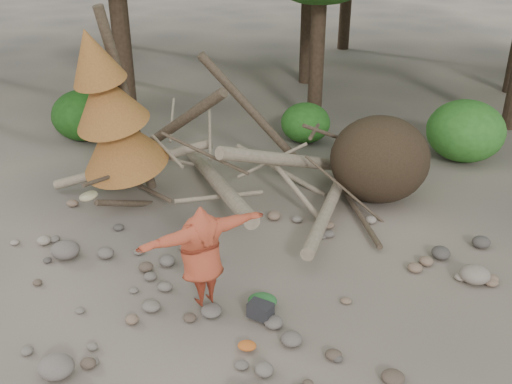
# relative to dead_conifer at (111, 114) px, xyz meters

# --- Properties ---
(ground) EXTENTS (120.00, 120.00, 0.00)m
(ground) POSITION_rel_dead_conifer_xyz_m (3.12, -3.37, -2.11)
(ground) COLOR #514C44
(ground) RESTS_ON ground
(deadfall_pile) EXTENTS (8.55, 5.24, 3.30)m
(deadfall_pile) POSITION_rel_dead_conifer_xyz_m (5.13, 0.87, -1.16)
(deadfall_pile) COLOR #332619
(deadfall_pile) RESTS_ON ground
(dead_conifer) EXTENTS (2.06, 2.16, 4.35)m
(dead_conifer) POSITION_rel_dead_conifer_xyz_m (0.00, 0.00, 0.00)
(dead_conifer) COLOR #4C3F30
(dead_conifer) RESTS_ON ground
(bush_left) EXTENTS (1.80, 1.80, 1.44)m
(bush_left) POSITION_rel_dead_conifer_xyz_m (-2.38, 3.83, -1.39)
(bush_left) COLOR #1D4F15
(bush_left) RESTS_ON ground
(bush_mid) EXTENTS (1.40, 1.40, 1.12)m
(bush_mid) POSITION_rel_dead_conifer_xyz_m (3.92, 4.43, -1.55)
(bush_mid) COLOR #27641C
(bush_mid) RESTS_ON ground
(bush_right) EXTENTS (2.00, 2.00, 1.60)m
(bush_right) POSITION_rel_dead_conifer_xyz_m (8.12, 3.63, -1.31)
(bush_right) COLOR #317624
(bush_right) RESTS_ON ground
(frisbee_thrower) EXTENTS (2.98, 1.84, 1.88)m
(frisbee_thrower) POSITION_rel_dead_conifer_xyz_m (2.62, -3.42, -1.14)
(frisbee_thrower) COLOR #A73F25
(frisbee_thrower) RESTS_ON ground
(backpack) EXTENTS (0.45, 0.38, 0.26)m
(backpack) POSITION_rel_dead_conifer_xyz_m (3.61, -3.68, -1.98)
(backpack) COLOR black
(backpack) RESTS_ON ground
(cloth_green) EXTENTS (0.49, 0.41, 0.18)m
(cloth_green) POSITION_rel_dead_conifer_xyz_m (3.60, -3.37, -2.02)
(cloth_green) COLOR #255D2A
(cloth_green) RESTS_ON ground
(cloth_orange) EXTENTS (0.29, 0.23, 0.10)m
(cloth_orange) POSITION_rel_dead_conifer_xyz_m (3.50, -4.44, -2.06)
(cloth_orange) COLOR #B0541E
(cloth_orange) RESTS_ON ground
(boulder_front_left) EXTENTS (0.52, 0.47, 0.31)m
(boulder_front_left) POSITION_rel_dead_conifer_xyz_m (0.89, -5.27, -1.96)
(boulder_front_left) COLOR #685F57
(boulder_front_left) RESTS_ON ground
(boulder_mid_right) EXTENTS (0.53, 0.48, 0.32)m
(boulder_mid_right) POSITION_rel_dead_conifer_xyz_m (7.25, -2.16, -1.95)
(boulder_mid_right) COLOR gray
(boulder_mid_right) RESTS_ON ground
(boulder_mid_left) EXTENTS (0.55, 0.50, 0.33)m
(boulder_mid_left) POSITION_rel_dead_conifer_xyz_m (-0.29, -2.31, -1.95)
(boulder_mid_left) COLOR #605751
(boulder_mid_left) RESTS_ON ground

